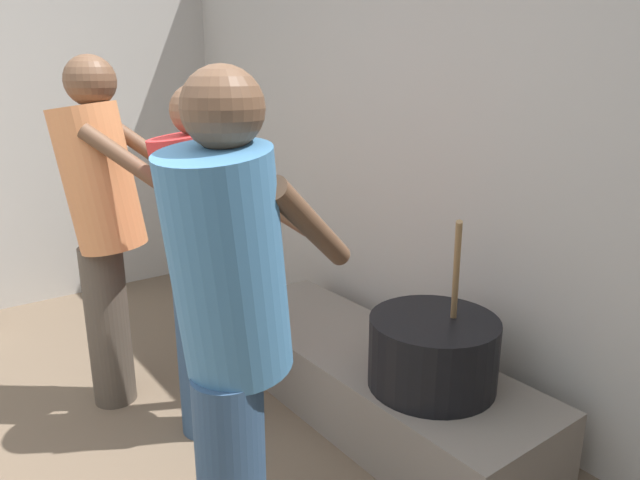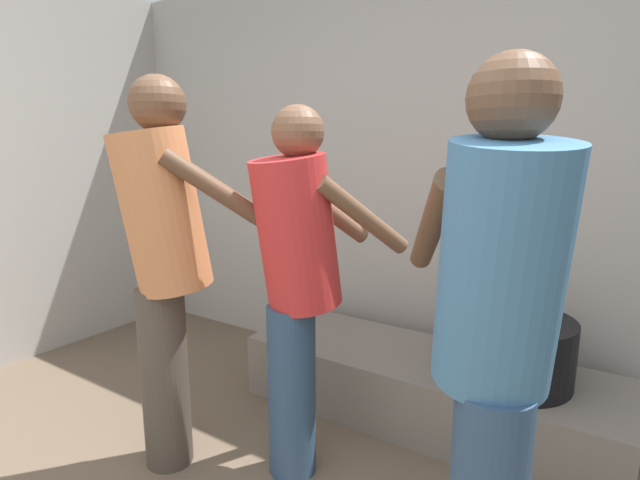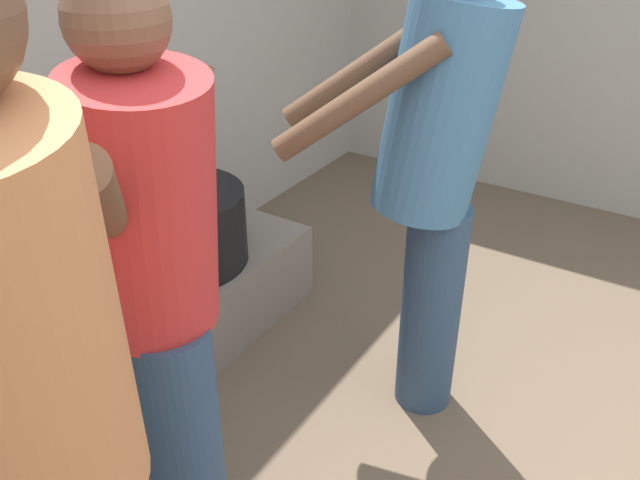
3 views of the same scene
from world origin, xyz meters
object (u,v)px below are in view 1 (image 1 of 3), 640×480
(cook_in_red_shirt, at_px, (202,246))
(cook_in_orange_shirt, at_px, (103,215))
(cooking_pot_main, at_px, (433,352))
(cook_in_blue_shirt, at_px, (231,324))

(cook_in_red_shirt, height_order, cook_in_orange_shirt, cook_in_orange_shirt)
(cooking_pot_main, bearing_deg, cook_in_orange_shirt, -143.00)
(cooking_pot_main, height_order, cook_in_blue_shirt, cook_in_blue_shirt)
(cooking_pot_main, relative_size, cook_in_blue_shirt, 0.47)
(cooking_pot_main, xyz_separation_m, cook_in_orange_shirt, (-1.20, -0.91, 0.47))
(cook_in_red_shirt, distance_m, cook_in_orange_shirt, 0.55)
(cook_in_blue_shirt, bearing_deg, cook_in_red_shirt, 159.65)
(cook_in_blue_shirt, height_order, cook_in_orange_shirt, cook_in_orange_shirt)
(cook_in_orange_shirt, bearing_deg, cooking_pot_main, 37.00)
(cooking_pot_main, relative_size, cook_in_orange_shirt, 0.45)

